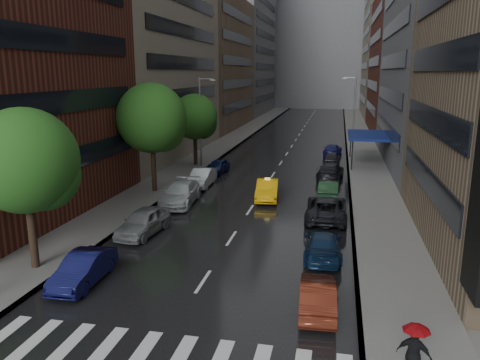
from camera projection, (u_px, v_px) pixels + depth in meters
name	position (u px, v px, depth m)	size (l,w,h in m)	color
ground	(174.00, 325.00, 18.25)	(220.00, 220.00, 0.00)	gray
road	(295.00, 142.00, 65.92)	(14.00, 140.00, 0.01)	black
sidewalk_left	(232.00, 140.00, 67.70)	(4.00, 140.00, 0.15)	gray
sidewalk_right	(360.00, 143.00, 64.10)	(4.00, 140.00, 0.15)	gray
crosswalk	(160.00, 355.00, 16.30)	(13.15, 2.80, 0.01)	silver
buildings_left	(207.00, 31.00, 73.68)	(8.00, 108.00, 38.00)	maroon
buildings_right	(408.00, 33.00, 65.90)	(8.05, 109.10, 36.00)	#937A5B
building_far	(320.00, 48.00, 127.12)	(40.00, 14.00, 32.00)	slate
tree_near	(25.00, 161.00, 22.19)	(5.08, 5.08, 8.09)	#382619
tree_mid	(152.00, 118.00, 37.02)	(5.56, 5.56, 8.86)	#382619
tree_far	(195.00, 117.00, 48.09)	(4.71, 4.71, 7.50)	#382619
taxi	(267.00, 190.00, 36.15)	(1.63, 4.68, 1.54)	#E1A20B
parked_cars_left	(175.00, 198.00, 33.80)	(2.64, 29.16, 1.60)	#0E1041
parked_cars_right	(329.00, 188.00, 36.85)	(2.69, 41.90, 1.59)	maroon
ped_red_umbrella	(415.00, 348.00, 14.46)	(1.18, 0.83, 2.01)	black
street_lamp_left	(201.00, 120.00, 47.29)	(1.74, 0.22, 9.00)	gray
street_lamp_right	(354.00, 111.00, 58.50)	(1.74, 0.22, 9.00)	gray
awning	(367.00, 135.00, 49.11)	(4.00, 8.00, 3.12)	navy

